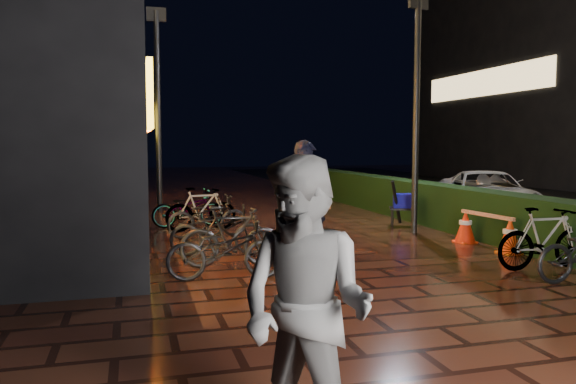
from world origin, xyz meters
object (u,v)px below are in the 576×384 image
object	(u,v)px
cyclist	(305,219)
traffic_barrier	(486,230)
cart_assembly	(402,203)
van	(486,195)
bystander_person	(305,310)

from	to	relation	value
cyclist	traffic_barrier	distance (m)	3.82
cart_assembly	van	bearing A→B (deg)	16.42
cyclist	cart_assembly	xyz separation A→B (m)	(3.45, 3.40, -0.17)
traffic_barrier	cart_assembly	xyz separation A→B (m)	(-0.30, 2.84, 0.25)
bystander_person	cart_assembly	bearing A→B (deg)	108.17
van	traffic_barrier	bearing A→B (deg)	-101.77
bystander_person	cart_assembly	size ratio (longest dim) A/B	1.69
bystander_person	cyclist	distance (m)	5.58
van	traffic_barrier	xyz separation A→B (m)	(-2.56, -3.69, -0.29)
traffic_barrier	cart_assembly	world-z (taller)	cart_assembly
van	cyclist	distance (m)	7.61
bystander_person	cyclist	size ratio (longest dim) A/B	0.94
traffic_barrier	cart_assembly	distance (m)	2.87
bystander_person	cyclist	bearing A→B (deg)	121.19
cyclist	traffic_barrier	bearing A→B (deg)	8.37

